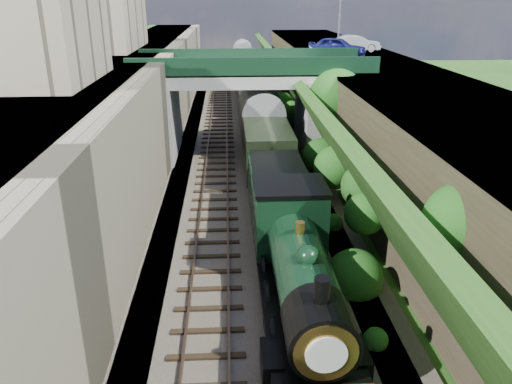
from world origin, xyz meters
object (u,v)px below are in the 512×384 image
road_bridge (258,99)px  locomotive (299,271)px  car_blue (337,47)px  car_silver (355,44)px  lamppost (340,13)px  tender (278,199)px  tree (338,99)px

road_bridge → locomotive: size_ratio=1.56×
car_blue → car_silver: size_ratio=1.08×
road_bridge → lamppost: size_ratio=2.67×
lamppost → car_silver: lamppost is taller
road_bridge → car_blue: 9.42m
car_blue → car_silver: bearing=-11.5°
lamppost → tender: 20.92m
road_bridge → car_blue: car_blue is taller
road_bridge → car_silver: (9.11, 9.86, 2.88)m
tree → locomotive: 17.47m
tender → car_blue: bearing=70.7°
lamppost → locomotive: 27.49m
tree → car_silver: (4.14, 13.01, 2.30)m
lamppost → car_silver: (2.35, 4.02, -2.61)m
locomotive → tender: 7.37m
road_bridge → locomotive: bearing=-89.3°
lamppost → car_blue: size_ratio=1.31×
road_bridge → tender: road_bridge is taller
car_blue → car_silver: 4.61m
road_bridge → car_blue: bearing=41.6°
tender → lamppost: bearing=70.4°
tree → locomotive: (-4.71, -16.60, -2.75)m
tree → lamppost: bearing=78.8°
road_bridge → tender: size_ratio=2.67×
tree → lamppost: 10.40m
car_blue → car_silver: car_blue is taller
car_blue → locomotive: (-6.43, -25.69, -5.14)m
tree → car_blue: bearing=79.3°
car_silver → tree: bearing=152.2°
tree → lamppost: lamppost is taller
lamppost → locomotive: bearing=-104.3°
tree → car_blue: car_blue is taller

